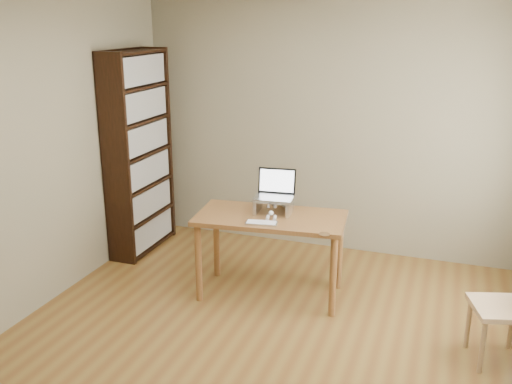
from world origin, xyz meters
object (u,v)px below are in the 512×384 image
object	(u,v)px
keyboard	(261,223)
desk	(271,227)
bookshelf	(139,153)
laptop	(276,190)
cat	(274,205)

from	to	relation	value
keyboard	desk	bearing A→B (deg)	78.12
bookshelf	laptop	bearing A→B (deg)	-15.02
bookshelf	cat	bearing A→B (deg)	-16.00
keyboard	cat	world-z (taller)	cat
laptop	cat	xyz separation A→B (m)	(-0.00, -0.03, -0.13)
bookshelf	keyboard	world-z (taller)	bookshelf
laptop	keyboard	size ratio (longest dim) A/B	1.28
bookshelf	keyboard	distance (m)	1.83
cat	desk	bearing A→B (deg)	-102.61
desk	keyboard	size ratio (longest dim) A/B	4.82
desk	laptop	world-z (taller)	laptop
bookshelf	desk	xyz separation A→B (m)	(1.63, -0.58, -0.41)
desk	keyboard	xyz separation A→B (m)	(-0.01, -0.22, 0.12)
desk	cat	distance (m)	0.20
desk	bookshelf	bearing A→B (deg)	154.50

